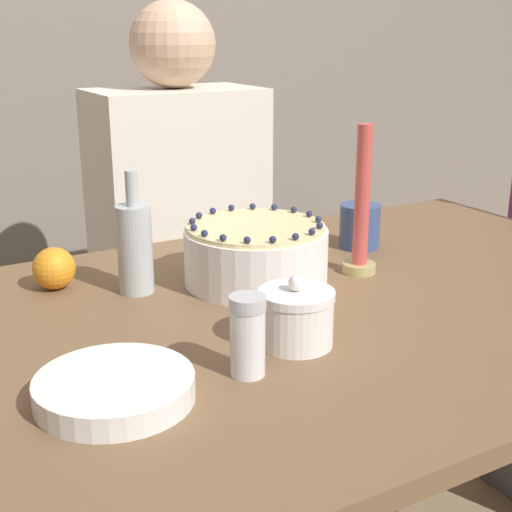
% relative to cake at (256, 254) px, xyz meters
% --- Properties ---
extents(dining_table, '(1.34, 0.92, 0.76)m').
position_rel_cake_xyz_m(dining_table, '(0.09, -0.14, -0.18)').
color(dining_table, brown).
rests_on(dining_table, ground_plane).
extents(cake, '(0.26, 0.26, 0.12)m').
position_rel_cake_xyz_m(cake, '(0.00, 0.00, 0.00)').
color(cake, white).
rests_on(cake, dining_table).
extents(sugar_bowl, '(0.11, 0.11, 0.11)m').
position_rel_cake_xyz_m(sugar_bowl, '(-0.08, -0.26, -0.01)').
color(sugar_bowl, white).
rests_on(sugar_bowl, dining_table).
extents(sugar_shaker, '(0.05, 0.05, 0.11)m').
position_rel_cake_xyz_m(sugar_shaker, '(-0.19, -0.31, 0.00)').
color(sugar_shaker, white).
rests_on(sugar_shaker, dining_table).
extents(plate_stack, '(0.20, 0.20, 0.03)m').
position_rel_cake_xyz_m(plate_stack, '(-0.36, -0.29, -0.04)').
color(plate_stack, white).
rests_on(plate_stack, dining_table).
extents(candle, '(0.06, 0.06, 0.28)m').
position_rel_cake_xyz_m(candle, '(0.20, -0.05, 0.06)').
color(candle, tan).
rests_on(candle, dining_table).
extents(bottle, '(0.06, 0.06, 0.21)m').
position_rel_cake_xyz_m(bottle, '(-0.20, 0.06, 0.03)').
color(bottle, '#B2B7BC').
rests_on(bottle, dining_table).
extents(cup, '(0.08, 0.08, 0.09)m').
position_rel_cake_xyz_m(cup, '(0.29, 0.08, -0.01)').
color(cup, '#384C7F').
rests_on(cup, dining_table).
extents(orange_fruit_0, '(0.07, 0.07, 0.07)m').
position_rel_cake_xyz_m(orange_fruit_0, '(-0.32, 0.15, -0.02)').
color(orange_fruit_0, orange).
rests_on(orange_fruit_0, dining_table).
extents(person_man_blue_shirt, '(0.40, 0.34, 1.27)m').
position_rel_cake_xyz_m(person_man_blue_shirt, '(0.08, 0.52, -0.26)').
color(person_man_blue_shirt, '#2D2D38').
rests_on(person_man_blue_shirt, ground_plane).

